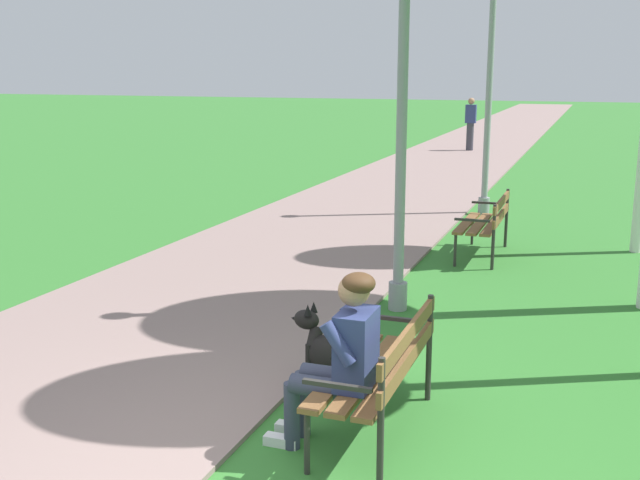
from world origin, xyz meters
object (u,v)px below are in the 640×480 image
(park_bench_mid, at_px, (487,220))
(person_seated_on_near_bench, at_px, (341,354))
(dog_black, at_px, (332,360))
(pedestrian_distant, at_px, (470,124))
(park_bench_near, at_px, (383,366))
(lamp_post_mid, at_px, (490,78))
(lamp_post_near, at_px, (402,117))

(park_bench_mid, xyz_separation_m, person_seated_on_near_bench, (-0.13, -5.90, 0.17))
(park_bench_mid, relative_size, dog_black, 1.81)
(dog_black, bearing_deg, pedestrian_distant, 96.05)
(person_seated_on_near_bench, relative_size, pedestrian_distant, 0.76)
(park_bench_near, height_order, pedestrian_distant, pedestrian_distant)
(pedestrian_distant, bearing_deg, lamp_post_mid, -79.33)
(park_bench_mid, xyz_separation_m, pedestrian_distant, (-2.48, 13.73, 0.33))
(person_seated_on_near_bench, xyz_separation_m, lamp_post_mid, (-0.37, 9.08, 1.68))
(person_seated_on_near_bench, bearing_deg, pedestrian_distant, 96.84)
(park_bench_near, xyz_separation_m, lamp_post_mid, (-0.58, 8.78, 1.85))
(dog_black, relative_size, lamp_post_mid, 0.18)
(person_seated_on_near_bench, xyz_separation_m, lamp_post_near, (-0.41, 3.17, 1.36))
(pedestrian_distant, bearing_deg, dog_black, -83.95)
(park_bench_mid, height_order, pedestrian_distant, pedestrian_distant)
(lamp_post_near, relative_size, lamp_post_mid, 0.86)
(park_bench_near, relative_size, lamp_post_near, 0.38)
(pedestrian_distant, bearing_deg, lamp_post_near, -83.27)
(person_seated_on_near_bench, relative_size, lamp_post_mid, 0.27)
(park_bench_near, height_order, person_seated_on_near_bench, person_seated_on_near_bench)
(person_seated_on_near_bench, distance_m, pedestrian_distant, 19.77)
(park_bench_near, bearing_deg, lamp_post_mid, 93.75)
(lamp_post_mid, bearing_deg, pedestrian_distant, 100.67)
(lamp_post_near, xyz_separation_m, lamp_post_mid, (0.05, 5.91, 0.32))
(lamp_post_mid, bearing_deg, person_seated_on_near_bench, -87.68)
(lamp_post_near, distance_m, lamp_post_mid, 5.92)
(person_seated_on_near_bench, distance_m, lamp_post_near, 3.47)
(dog_black, bearing_deg, lamp_post_near, 91.07)
(park_bench_mid, height_order, lamp_post_near, lamp_post_near)
(park_bench_mid, bearing_deg, lamp_post_near, -101.16)
(park_bench_near, relative_size, lamp_post_mid, 0.33)
(dog_black, bearing_deg, park_bench_mid, 84.33)
(person_seated_on_near_bench, relative_size, lamp_post_near, 0.32)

